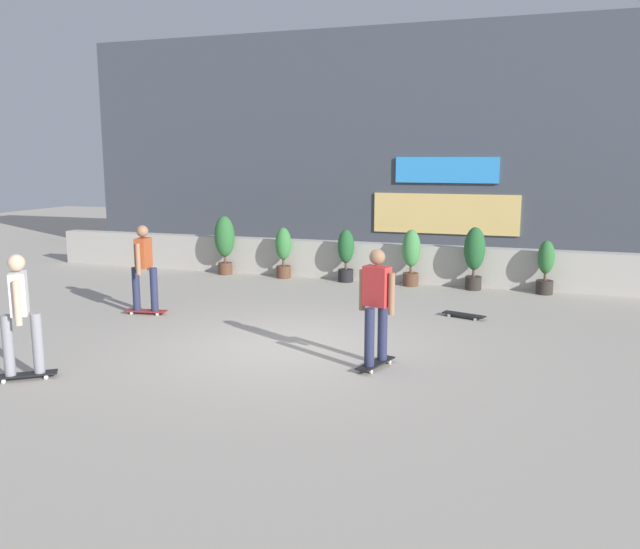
{
  "coord_description": "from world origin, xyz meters",
  "views": [
    {
      "loc": [
        3.63,
        -9.27,
        2.93
      ],
      "look_at": [
        0.0,
        1.5,
        0.9
      ],
      "focal_mm": 36.79,
      "sensor_mm": 36.0,
      "label": 1
    }
  ],
  "objects_px": {
    "skateboard_near_camera": "(464,315)",
    "potted_plant_1": "(283,251)",
    "skater_far_right": "(20,311)",
    "potted_plant_0": "(225,241)",
    "potted_plant_4": "(474,254)",
    "skater_by_wall_left": "(377,303)",
    "skater_far_left": "(144,265)",
    "potted_plant_2": "(346,253)",
    "potted_plant_3": "(411,255)",
    "potted_plant_5": "(546,266)"
  },
  "relations": [
    {
      "from": "skater_by_wall_left",
      "to": "skater_far_left",
      "type": "relative_size",
      "value": 1.0
    },
    {
      "from": "skater_by_wall_left",
      "to": "potted_plant_3",
      "type": "bearing_deg",
      "value": 96.34
    },
    {
      "from": "potted_plant_4",
      "to": "skateboard_near_camera",
      "type": "bearing_deg",
      "value": -87.72
    },
    {
      "from": "potted_plant_0",
      "to": "skater_far_left",
      "type": "relative_size",
      "value": 0.88
    },
    {
      "from": "skater_by_wall_left",
      "to": "skater_far_right",
      "type": "relative_size",
      "value": 1.0
    },
    {
      "from": "potted_plant_2",
      "to": "skater_far_right",
      "type": "distance_m",
      "value": 8.39
    },
    {
      "from": "potted_plant_5",
      "to": "potted_plant_1",
      "type": "bearing_deg",
      "value": 180.0
    },
    {
      "from": "potted_plant_1",
      "to": "skateboard_near_camera",
      "type": "distance_m",
      "value": 5.49
    },
    {
      "from": "potted_plant_0",
      "to": "skater_far_left",
      "type": "height_order",
      "value": "skater_far_left"
    },
    {
      "from": "potted_plant_1",
      "to": "skater_far_right",
      "type": "relative_size",
      "value": 0.74
    },
    {
      "from": "potted_plant_5",
      "to": "skater_by_wall_left",
      "type": "xyz_separation_m",
      "value": [
        -2.26,
        -6.14,
        0.33
      ]
    },
    {
      "from": "skateboard_near_camera",
      "to": "potted_plant_0",
      "type": "bearing_deg",
      "value": 156.28
    },
    {
      "from": "potted_plant_5",
      "to": "skateboard_near_camera",
      "type": "distance_m",
      "value": 3.16
    },
    {
      "from": "potted_plant_2",
      "to": "skater_by_wall_left",
      "type": "relative_size",
      "value": 0.74
    },
    {
      "from": "potted_plant_5",
      "to": "skater_by_wall_left",
      "type": "distance_m",
      "value": 6.55
    },
    {
      "from": "potted_plant_2",
      "to": "skater_far_left",
      "type": "bearing_deg",
      "value": -121.13
    },
    {
      "from": "potted_plant_2",
      "to": "potted_plant_4",
      "type": "bearing_deg",
      "value": -0.0
    },
    {
      "from": "potted_plant_3",
      "to": "skateboard_near_camera",
      "type": "bearing_deg",
      "value": -61.01
    },
    {
      "from": "potted_plant_2",
      "to": "skater_by_wall_left",
      "type": "xyz_separation_m",
      "value": [
        2.25,
        -6.14,
        0.26
      ]
    },
    {
      "from": "skater_far_right",
      "to": "skater_by_wall_left",
      "type": "bearing_deg",
      "value": 24.63
    },
    {
      "from": "potted_plant_3",
      "to": "potted_plant_2",
      "type": "bearing_deg",
      "value": 180.0
    },
    {
      "from": "potted_plant_4",
      "to": "skater_far_right",
      "type": "relative_size",
      "value": 0.83
    },
    {
      "from": "potted_plant_0",
      "to": "skateboard_near_camera",
      "type": "distance_m",
      "value": 6.93
    },
    {
      "from": "potted_plant_0",
      "to": "skateboard_near_camera",
      "type": "xyz_separation_m",
      "value": [
        6.3,
        -2.77,
        -0.8
      ]
    },
    {
      "from": "potted_plant_1",
      "to": "potted_plant_5",
      "type": "relative_size",
      "value": 1.06
    },
    {
      "from": "potted_plant_4",
      "to": "skateboard_near_camera",
      "type": "xyz_separation_m",
      "value": [
        0.11,
        -2.77,
        -0.75
      ]
    },
    {
      "from": "potted_plant_1",
      "to": "skater_far_left",
      "type": "xyz_separation_m",
      "value": [
        -1.05,
        -4.4,
        0.26
      ]
    },
    {
      "from": "potted_plant_3",
      "to": "skater_by_wall_left",
      "type": "height_order",
      "value": "skater_by_wall_left"
    },
    {
      "from": "potted_plant_0",
      "to": "skater_by_wall_left",
      "type": "relative_size",
      "value": 0.88
    },
    {
      "from": "potted_plant_2",
      "to": "potted_plant_0",
      "type": "bearing_deg",
      "value": -180.0
    },
    {
      "from": "potted_plant_0",
      "to": "potted_plant_4",
      "type": "distance_m",
      "value": 6.19
    },
    {
      "from": "skater_far_right",
      "to": "potted_plant_5",
      "type": "bearing_deg",
      "value": 50.93
    },
    {
      "from": "skater_far_right",
      "to": "skateboard_near_camera",
      "type": "xyz_separation_m",
      "value": [
        5.18,
        5.35,
        -0.88
      ]
    },
    {
      "from": "potted_plant_3",
      "to": "skater_far_right",
      "type": "xyz_separation_m",
      "value": [
        -3.65,
        -8.12,
        0.21
      ]
    },
    {
      "from": "potted_plant_0",
      "to": "skater_far_right",
      "type": "relative_size",
      "value": 0.88
    },
    {
      "from": "potted_plant_2",
      "to": "potted_plant_4",
      "type": "height_order",
      "value": "potted_plant_4"
    },
    {
      "from": "potted_plant_0",
      "to": "potted_plant_1",
      "type": "distance_m",
      "value": 1.61
    },
    {
      "from": "skater_far_right",
      "to": "potted_plant_3",
      "type": "bearing_deg",
      "value": 65.81
    },
    {
      "from": "potted_plant_4",
      "to": "skateboard_near_camera",
      "type": "height_order",
      "value": "potted_plant_4"
    },
    {
      "from": "potted_plant_0",
      "to": "skateboard_near_camera",
      "type": "bearing_deg",
      "value": -23.72
    },
    {
      "from": "skater_far_left",
      "to": "skater_by_wall_left",
      "type": "bearing_deg",
      "value": -19.53
    },
    {
      "from": "skater_by_wall_left",
      "to": "skater_far_left",
      "type": "distance_m",
      "value": 5.2
    },
    {
      "from": "potted_plant_4",
      "to": "potted_plant_5",
      "type": "bearing_deg",
      "value": 0.0
    },
    {
      "from": "skater_by_wall_left",
      "to": "skateboard_near_camera",
      "type": "height_order",
      "value": "skater_by_wall_left"
    },
    {
      "from": "potted_plant_0",
      "to": "potted_plant_3",
      "type": "relative_size",
      "value": 1.14
    },
    {
      "from": "potted_plant_2",
      "to": "skateboard_near_camera",
      "type": "height_order",
      "value": "potted_plant_2"
    },
    {
      "from": "potted_plant_4",
      "to": "skater_far_right",
      "type": "height_order",
      "value": "skater_far_right"
    },
    {
      "from": "skater_by_wall_left",
      "to": "skater_far_right",
      "type": "height_order",
      "value": "same"
    },
    {
      "from": "potted_plant_0",
      "to": "potted_plant_1",
      "type": "bearing_deg",
      "value": 0.0
    },
    {
      "from": "skateboard_near_camera",
      "to": "potted_plant_1",
      "type": "bearing_deg",
      "value": 149.51
    }
  ]
}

